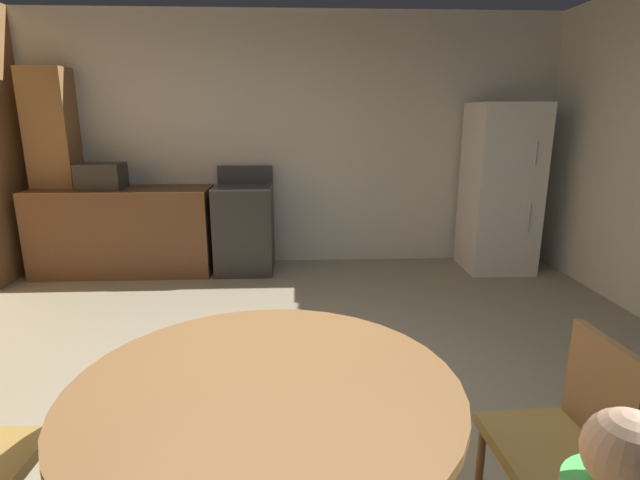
# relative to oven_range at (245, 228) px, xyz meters

# --- Properties ---
(ground_plane) EXTENTS (14.00, 14.00, 0.00)m
(ground_plane) POSITION_rel_oven_range_xyz_m (0.54, -2.79, -0.47)
(ground_plane) COLOR gray
(wall_back) EXTENTS (6.03, 0.12, 2.70)m
(wall_back) POSITION_rel_oven_range_xyz_m (0.54, 0.40, 0.88)
(wall_back) COLOR beige
(wall_back) RESTS_ON ground
(kitchen_counter) EXTENTS (1.82, 0.60, 0.90)m
(kitchen_counter) POSITION_rel_oven_range_xyz_m (-1.26, -0.00, -0.02)
(kitchen_counter) COLOR brown
(kitchen_counter) RESTS_ON ground
(pantry_column) EXTENTS (0.44, 0.36, 2.10)m
(pantry_column) POSITION_rel_oven_range_xyz_m (-1.95, 0.18, 0.58)
(pantry_column) COLOR olive
(pantry_column) RESTS_ON ground
(oven_range) EXTENTS (0.60, 0.60, 1.10)m
(oven_range) POSITION_rel_oven_range_xyz_m (0.00, 0.00, 0.00)
(oven_range) COLOR #2D2B28
(oven_range) RESTS_ON ground
(refrigerator) EXTENTS (0.68, 0.68, 1.76)m
(refrigerator) POSITION_rel_oven_range_xyz_m (2.72, -0.05, 0.41)
(refrigerator) COLOR silver
(refrigerator) RESTS_ON ground
(microwave) EXTENTS (0.44, 0.32, 0.26)m
(microwave) POSITION_rel_oven_range_xyz_m (-1.44, -0.00, 0.56)
(microwave) COLOR #2D2B28
(microwave) RESTS_ON kitchen_counter
(dining_table) EXTENTS (1.33, 1.33, 0.76)m
(dining_table) POSITION_rel_oven_range_xyz_m (0.45, -3.63, 0.14)
(dining_table) COLOR olive
(dining_table) RESTS_ON ground
(chair_east) EXTENTS (0.42, 0.42, 0.87)m
(chair_east) POSITION_rel_oven_range_xyz_m (1.54, -3.58, 0.03)
(chair_east) COLOR olive
(chair_east) RESTS_ON ground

